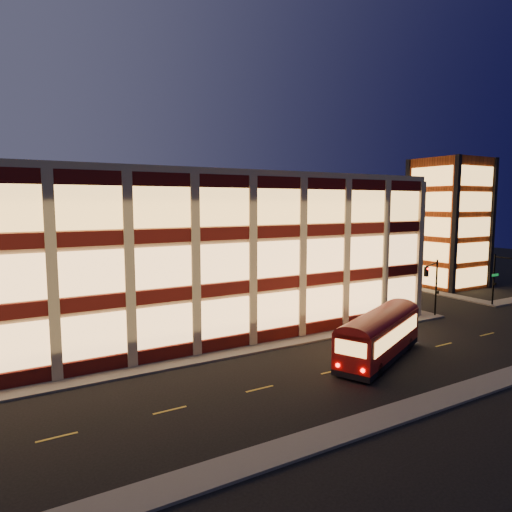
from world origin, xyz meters
TOP-DOWN VIEW (x-y plane):
  - ground at (0.00, 0.00)m, footprint 200.00×200.00m
  - sidewalk_office_south at (-3.00, 1.00)m, footprint 54.00×2.00m
  - sidewalk_office_east at (23.00, 17.00)m, footprint 2.00×30.00m
  - sidewalk_tower_west at (34.00, 17.00)m, footprint 2.00×30.00m
  - sidewalk_near at (0.00, -13.00)m, footprint 100.00×2.00m
  - office_building at (-2.91, 16.91)m, footprint 50.45×30.45m
  - stair_tower at (39.95, 11.95)m, footprint 8.60×8.60m
  - traffic_signal_far at (22.21, 0.24)m, footprint 3.79×1.87m
  - traffic_signal_right at (33.50, -0.62)m, footprint 1.20×4.37m
  - trolley_bus at (8.73, -5.77)m, footprint 11.14×7.14m

SIDE VIEW (x-z plane):
  - ground at x=0.00m, z-range 0.00..0.00m
  - sidewalk_office_south at x=-3.00m, z-range 0.00..0.15m
  - sidewalk_office_east at x=23.00m, z-range 0.00..0.15m
  - sidewalk_tower_west at x=34.00m, z-range 0.00..0.15m
  - sidewalk_near at x=0.00m, z-range 0.00..0.15m
  - trolley_bus at x=8.73m, z-range 0.20..3.93m
  - traffic_signal_right at x=33.50m, z-range 1.10..7.10m
  - traffic_signal_far at x=22.21m, z-range 1.11..7.11m
  - office_building at x=-2.91m, z-range 0.00..14.50m
  - stair_tower at x=39.95m, z-range -0.01..17.99m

